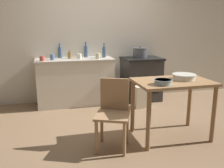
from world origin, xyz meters
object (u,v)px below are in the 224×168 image
object	(u,v)px
work_table	(172,90)
cup_mid_right	(52,57)
cup_center_right	(42,58)
bottle_center_left	(104,52)
mixing_bowl_large	(163,82)
bottle_left	(86,51)
cup_center	(98,56)
bottle_far_left	(60,52)
stove	(141,79)
chair	(113,111)
cup_right	(79,56)
stock_pot	(140,53)
mixing_bowl_small	(184,76)
bottle_mid_left	(70,55)
flour_sack	(142,97)

from	to	relation	value
work_table	cup_mid_right	xyz separation A→B (m)	(-1.48, 1.72, 0.27)
cup_center_right	bottle_center_left	bearing A→B (deg)	10.55
mixing_bowl_large	bottle_left	size ratio (longest dim) A/B	0.77
cup_center	bottle_far_left	bearing A→B (deg)	153.54
stove	chair	xyz separation A→B (m)	(-1.08, -1.83, 0.03)
stove	cup_right	world-z (taller)	cup_right
chair	bottle_left	bearing A→B (deg)	113.57
bottle_far_left	chair	bearing A→B (deg)	-76.40
work_table	stock_pot	bearing A→B (deg)	83.01
stove	bottle_left	xyz separation A→B (m)	(-1.08, 0.22, 0.56)
mixing_bowl_small	cup_center_right	size ratio (longest dim) A/B	3.47
mixing_bowl_large	cup_right	xyz separation A→B (m)	(-0.77, 1.92, 0.10)
bottle_center_left	mixing_bowl_large	bearing A→B (deg)	-82.31
bottle_far_left	stock_pot	bearing A→B (deg)	-8.37
bottle_far_left	cup_mid_right	distance (m)	0.32
cup_mid_right	cup_right	world-z (taller)	cup_mid_right
mixing_bowl_large	bottle_far_left	bearing A→B (deg)	117.00
chair	mixing_bowl_large	world-z (taller)	chair
bottle_left	cup_center	size ratio (longest dim) A/B	2.85
bottle_mid_left	cup_mid_right	distance (m)	0.34
bottle_far_left	cup_right	bearing A→B (deg)	-35.78
bottle_center_left	flour_sack	bearing A→B (deg)	-44.89
cup_center	bottle_center_left	bearing A→B (deg)	49.49
flour_sack	mixing_bowl_small	xyz separation A→B (m)	(0.09, -1.25, 0.63)
flour_sack	cup_right	xyz separation A→B (m)	(-1.08, 0.48, 0.73)
flour_sack	cup_center	world-z (taller)	cup_center
cup_center	flour_sack	bearing A→B (deg)	-27.85
cup_right	bottle_mid_left	bearing A→B (deg)	153.37
cup_center	cup_right	bearing A→B (deg)	164.74
bottle_mid_left	cup_mid_right	bearing A→B (deg)	-159.42
stove	cup_center	distance (m)	1.04
bottle_mid_left	mixing_bowl_small	bearing A→B (deg)	-53.65
work_table	bottle_mid_left	bearing A→B (deg)	122.22
flour_sack	cup_mid_right	distance (m)	1.79
work_table	bottle_mid_left	xyz separation A→B (m)	(-1.16, 1.85, 0.28)
stove	bottle_left	distance (m)	1.24
bottle_mid_left	cup_right	bearing A→B (deg)	-26.63
stock_pot	bottle_mid_left	bearing A→B (deg)	177.09
flour_sack	mixing_bowl_large	bearing A→B (deg)	-102.16
bottle_far_left	cup_mid_right	size ratio (longest dim) A/B	2.68
bottle_left	chair	bearing A→B (deg)	-89.86
bottle_center_left	cup_center	bearing A→B (deg)	-130.51
mixing_bowl_small	bottle_left	distance (m)	2.20
work_table	bottle_left	world-z (taller)	bottle_left
cup_center	cup_center_right	world-z (taller)	cup_center
mixing_bowl_small	cup_center	world-z (taller)	cup_center
bottle_far_left	cup_center_right	xyz separation A→B (m)	(-0.33, -0.36, -0.06)
stove	bottle_left	bearing A→B (deg)	168.70
cup_center	cup_mid_right	distance (m)	0.83
bottle_far_left	mixing_bowl_small	bearing A→B (deg)	-52.70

